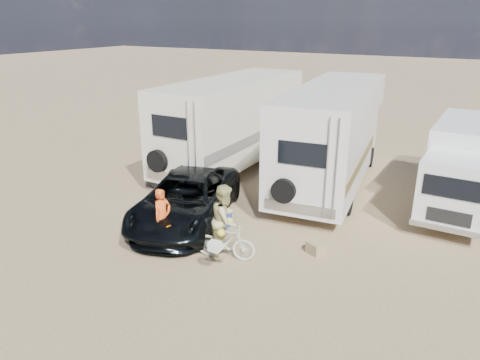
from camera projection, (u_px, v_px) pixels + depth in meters
The scene contains 11 objects.
ground at pixel (246, 279), 10.82m from camera, with size 140.00×140.00×0.00m, color #9C825D.
rv_main at pixel (333, 136), 16.48m from camera, with size 2.52×8.87×3.68m, color silver, non-canonical shape.
rv_left at pixel (232, 124), 18.37m from camera, with size 2.58×8.25×3.67m, color white, non-canonical shape.
box_truck at pixel (464, 168), 14.41m from camera, with size 2.08×5.99×2.77m, color white, non-canonical shape.
dark_suv at pixel (186, 199), 13.70m from camera, with size 2.45×5.30×1.47m, color black.
bike_man at pixel (164, 233), 12.15m from camera, with size 0.59×1.70×0.89m, color #C35B02.
bike_woman at pixel (226, 242), 11.59m from camera, with size 0.45×1.60×0.96m, color beige.
rider_man at pixel (163, 222), 12.04m from camera, with size 0.56×0.37×1.54m, color #E7551C.
rider_woman at pixel (225, 226), 11.43m from camera, with size 0.92×0.72×1.89m, color tan.
cooler at pixel (222, 220), 13.51m from camera, with size 0.51×0.37×0.41m, color navy.
crate at pixel (316, 247), 11.96m from camera, with size 0.41×0.41×0.33m, color #897651.
Camera 1 is at (4.46, -8.19, 5.98)m, focal length 33.28 mm.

